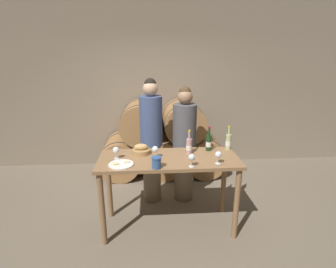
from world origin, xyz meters
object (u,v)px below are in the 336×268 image
at_px(cheese_plate, 121,164).
at_px(tasting_table, 169,169).
at_px(wine_glass_far_left, 116,150).
at_px(wine_glass_right, 218,155).
at_px(wine_glass_left, 155,150).
at_px(wine_bottle_white, 228,142).
at_px(person_left, 151,141).
at_px(wine_glass_center, 192,158).
at_px(wine_bottle_rose, 189,146).
at_px(blue_crock, 156,162).
at_px(bread_basket, 141,150).
at_px(wine_bottle_red, 209,142).
at_px(person_right, 184,144).

bearing_deg(cheese_plate, tasting_table, 17.86).
distance_m(wine_glass_far_left, wine_glass_right, 1.16).
bearing_deg(wine_glass_left, wine_bottle_white, 13.20).
xyz_separation_m(person_left, wine_glass_far_left, (-0.41, -0.65, 0.11)).
relative_size(wine_glass_center, wine_glass_right, 1.00).
bearing_deg(wine_glass_left, wine_glass_right, -17.48).
bearing_deg(tasting_table, cheese_plate, -162.14).
xyz_separation_m(wine_bottle_rose, blue_crock, (-0.41, -0.39, -0.03)).
bearing_deg(bread_basket, wine_bottle_white, 3.88).
xyz_separation_m(cheese_plate, wine_glass_right, (1.07, -0.03, 0.09)).
bearing_deg(blue_crock, wine_glass_right, 5.74).
height_order(wine_glass_far_left, wine_glass_left, same).
height_order(wine_bottle_red, wine_glass_right, wine_bottle_red).
height_order(wine_glass_left, wine_glass_center, same).
height_order(person_left, wine_bottle_white, person_left).
distance_m(blue_crock, bread_basket, 0.46).
height_order(person_right, wine_glass_left, person_right).
xyz_separation_m(wine_bottle_white, wine_glass_right, (-0.24, -0.43, -0.00)).
relative_size(wine_glass_far_left, wine_glass_right, 1.00).
bearing_deg(wine_glass_right, wine_bottle_rose, 130.34).
bearing_deg(wine_glass_right, bread_basket, 157.19).
xyz_separation_m(person_right, bread_basket, (-0.60, -0.51, 0.12)).
bearing_deg(tasting_table, bread_basket, 154.81).
xyz_separation_m(person_right, wine_glass_right, (0.26, -0.87, 0.18)).
bearing_deg(wine_glass_right, tasting_table, 158.69).
height_order(blue_crock, cheese_plate, blue_crock).
bearing_deg(wine_bottle_white, wine_glass_far_left, -171.20).
bearing_deg(person_left, blue_crock, -87.14).
height_order(blue_crock, wine_glass_far_left, wine_glass_far_left).
bearing_deg(cheese_plate, person_left, 68.03).
distance_m(blue_crock, cheese_plate, 0.40).
distance_m(wine_glass_left, wine_glass_right, 0.72).
height_order(wine_bottle_white, wine_glass_right, wine_bottle_white).
bearing_deg(wine_glass_center, person_right, 87.32).
bearing_deg(wine_glass_right, wine_glass_center, -169.21).
distance_m(person_left, person_right, 0.47).
bearing_deg(wine_bottle_white, tasting_table, -163.57).
distance_m(tasting_table, cheese_plate, 0.58).
bearing_deg(wine_glass_center, wine_glass_left, 144.37).
bearing_deg(wine_glass_far_left, wine_glass_left, -0.53).
bearing_deg(cheese_plate, person_right, 46.13).
relative_size(wine_bottle_rose, blue_crock, 2.36).
bearing_deg(person_left, wine_glass_left, -86.43).
distance_m(wine_bottle_red, wine_bottle_white, 0.26).
bearing_deg(wine_glass_center, person_left, 114.50).
relative_size(bread_basket, wine_glass_right, 1.52).
relative_size(person_right, bread_basket, 7.73).
relative_size(blue_crock, wine_glass_right, 0.87).
distance_m(tasting_table, blue_crock, 0.38).
height_order(wine_bottle_rose, cheese_plate, wine_bottle_rose).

